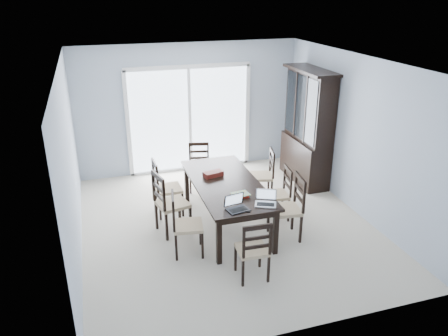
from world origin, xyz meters
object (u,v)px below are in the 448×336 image
Objects in this scene: chair_left_mid at (166,197)px; chair_right_near at (292,201)px; chair_right_mid at (281,188)px; china_hutch at (308,128)px; chair_left_far at (162,182)px; chair_end_near at (254,245)px; chair_left_near at (181,218)px; game_box at (213,174)px; chair_right_far at (266,169)px; hot_tub at (146,139)px; laptop_dark at (238,207)px; dining_table at (226,187)px; chair_end_far at (199,161)px; cell_phone at (247,211)px; laptop_silver at (266,202)px.

chair_left_mid reaches higher than chair_right_near.
chair_right_near is 0.63m from chair_right_mid.
china_hutch reaches higher than chair_left_far.
china_hutch is 2.16× the size of chair_end_near.
chair_right_near is at bearing 97.85° from chair_left_near.
china_hutch is 2.37m from game_box.
chair_right_far is 3.20m from hot_tub.
chair_left_mid reaches higher than chair_right_far.
chair_right_far is 3.25× the size of laptop_dark.
chair_left_near is at bearing -145.24° from dining_table.
chair_left_mid is at bearing 71.84° from chair_end_far.
china_hutch is 1.29m from chair_right_far.
chair_left_mid is 1.16× the size of chair_end_near.
chair_left_mid is 1.02× the size of chair_right_near.
chair_right_near is 11.86× the size of cell_phone.
chair_right_near is 1.36m from chair_right_far.
laptop_dark is (-0.06, -2.43, 0.26)m from chair_end_far.
chair_left_near is at bearing -90.50° from hot_tub.
china_hutch is at bearing 75.60° from laptop_silver.
cell_phone is at bearing 84.21° from chair_end_near.
chair_right_far is 1.30m from chair_end_far.
chair_left_mid reaches higher than dining_table.
chair_right_near is at bearing -67.69° from hot_tub.
dining_table is at bearing 105.20° from chair_end_far.
chair_right_mid and chair_end_near have the same top height.
chair_right_mid is 1.42m from laptop_dark.
laptop_dark reaches higher than game_box.
hot_tub is at bearing 29.88° from chair_right_near.
chair_end_far is (-1.03, 0.79, -0.03)m from chair_right_far.
cell_phone is at bearing 120.66° from chair_right_near.
dining_table is 2.16× the size of chair_end_near.
chair_right_far reaches higher than cell_phone.
chair_right_near is 0.94m from cell_phone.
dining_table is 1.50m from chair_end_near.
chair_right_mid is (1.79, 0.57, -0.03)m from chair_left_near.
chair_left_far reaches higher than chair_end_near.
chair_right_near is at bearing 51.82° from chair_left_far.
chair_left_far reaches higher than laptop_dark.
chair_left_far reaches higher than chair_left_near.
chair_right_mid is 0.74m from chair_right_far.
dining_table is at bearing 71.91° from laptop_dark.
chair_right_far is at bearing 36.58° from dining_table.
chair_right_mid reaches higher than dining_table.
chair_left_near is 1.88m from chair_right_mid.
chair_end_near is 1.00× the size of chair_end_far.
dining_table is 2.03× the size of chair_left_near.
chair_right_near is 1.14× the size of chair_end_far.
china_hutch is 3.60m from hot_tub.
laptop_silver reaches higher than cell_phone.
chair_right_far is at bearing 1.85° from chair_right_near.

